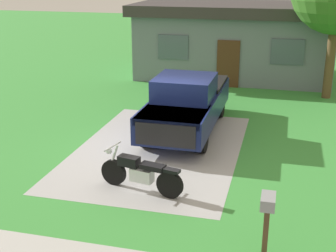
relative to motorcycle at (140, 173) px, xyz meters
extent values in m
plane|color=#3B8F3A|center=(-0.29, 2.70, -0.47)|extent=(80.00, 80.00, 0.00)
cube|color=#A5A5A5|center=(-0.29, 2.70, -0.47)|extent=(4.73, 7.22, 0.01)
cylinder|color=black|center=(-0.74, 0.16, -0.14)|extent=(0.67, 0.26, 0.66)
cylinder|color=black|center=(0.77, -0.17, -0.14)|extent=(0.67, 0.26, 0.66)
cube|color=silver|center=(0.04, -0.01, -0.05)|extent=(0.60, 0.37, 0.32)
cube|color=black|center=(-0.30, 0.07, 0.25)|extent=(0.56, 0.36, 0.24)
cube|color=black|center=(0.33, -0.07, 0.23)|extent=(0.65, 0.40, 0.12)
cube|color=black|center=(0.77, -0.17, 0.23)|extent=(0.51, 0.30, 0.08)
cylinder|color=silver|center=(-0.74, 0.16, 0.23)|extent=(0.34, 0.13, 0.77)
cylinder|color=silver|center=(-0.74, 0.16, 0.55)|extent=(0.19, 0.69, 0.04)
sphere|color=silver|center=(-0.86, 0.19, 0.41)|extent=(0.16, 0.16, 0.16)
cylinder|color=black|center=(0.97, 2.80, -0.05)|extent=(0.30, 0.84, 0.84)
cylinder|color=black|center=(-0.67, 2.80, -0.05)|extent=(0.30, 0.84, 0.84)
cylinder|color=black|center=(0.99, 6.30, -0.05)|extent=(0.30, 0.84, 0.84)
cylinder|color=black|center=(-0.65, 6.30, -0.05)|extent=(0.30, 0.84, 0.84)
cube|color=#141E51|center=(0.16, 4.60, 0.33)|extent=(2.02, 5.61, 0.80)
cube|color=#141E51|center=(0.15, 2.75, 0.63)|extent=(1.91, 1.91, 0.20)
cube|color=#141E51|center=(0.16, 4.20, 1.08)|extent=(1.81, 1.91, 0.70)
cube|color=#3F4C56|center=(0.15, 3.40, 0.98)|extent=(1.70, 0.17, 0.60)
cube|color=black|center=(0.17, 6.15, 0.58)|extent=(1.91, 2.41, 0.50)
cube|color=black|center=(0.15, 1.82, 0.33)|extent=(1.70, 0.11, 0.64)
cube|color=#4C3823|center=(3.06, -1.98, 0.08)|extent=(0.10, 0.10, 1.10)
cube|color=gray|center=(3.06, -1.98, 0.68)|extent=(0.26, 0.48, 0.22)
cylinder|color=brown|center=(4.92, 9.96, 1.09)|extent=(0.36, 0.36, 3.13)
cube|color=slate|center=(0.70, 13.26, 1.03)|extent=(9.00, 5.00, 3.00)
cube|color=#383333|center=(0.70, 13.26, 2.78)|extent=(9.60, 5.60, 0.50)
cube|color=#4C2D19|center=(0.70, 10.73, 0.58)|extent=(1.00, 0.08, 2.10)
cube|color=#4C5966|center=(-1.82, 10.73, 1.23)|extent=(1.40, 0.06, 1.10)
cube|color=#4C5966|center=(3.22, 10.73, 1.23)|extent=(1.40, 0.06, 1.10)
camera|label=1|loc=(3.14, -9.58, 4.67)|focal=49.29mm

